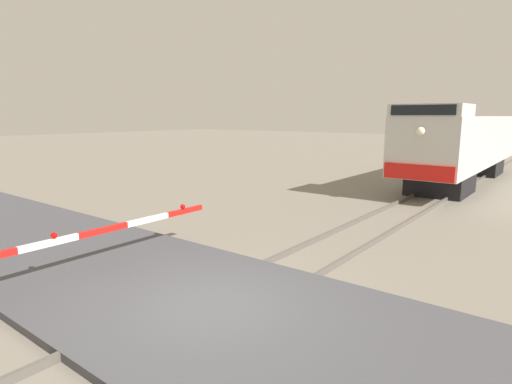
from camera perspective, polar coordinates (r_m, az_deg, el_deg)
name	(u,v)px	position (r m, az deg, el deg)	size (l,w,h in m)	color
ground_plane	(212,313)	(8.28, -5.97, -15.98)	(160.00, 160.00, 0.00)	gray
rail_track_left	(186,299)	(8.72, -9.49, -14.12)	(0.08, 80.00, 0.15)	#59544C
rail_track_right	(241,320)	(7.82, -2.01, -16.99)	(0.08, 80.00, 0.15)	#59544C
road_surface	(212,309)	(8.25, -5.98, -15.49)	(36.00, 5.15, 0.15)	#47474C
locomotive	(464,144)	(25.75, 26.36, 5.91)	(2.95, 16.10, 4.14)	black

